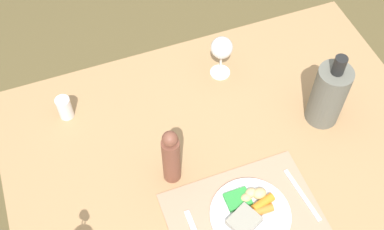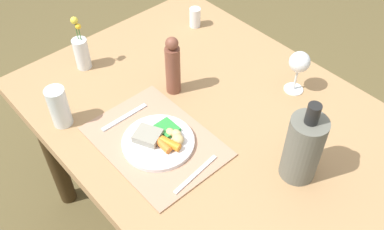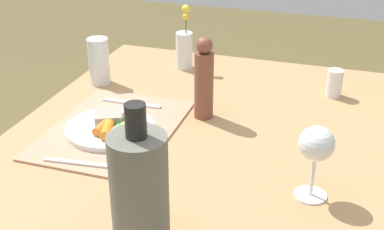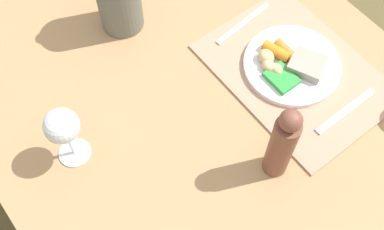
{
  "view_description": "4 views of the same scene",
  "coord_description": "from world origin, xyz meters",
  "px_view_note": "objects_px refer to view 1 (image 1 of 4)",
  "views": [
    {
      "loc": [
        -0.37,
        -0.7,
        2.06
      ],
      "look_at": [
        -0.07,
        0.09,
        0.86
      ],
      "focal_mm": 46.31,
      "sensor_mm": 36.0,
      "label": 1
    },
    {
      "loc": [
        0.71,
        -0.72,
        1.79
      ],
      "look_at": [
        -0.0,
        -0.09,
        0.8
      ],
      "focal_mm": 40.03,
      "sensor_mm": 36.0,
      "label": 2
    },
    {
      "loc": [
        1.03,
        0.34,
        1.39
      ],
      "look_at": [
        -0.04,
        -0.01,
        0.82
      ],
      "focal_mm": 48.37,
      "sensor_mm": 36.0,
      "label": 3
    },
    {
      "loc": [
        -0.4,
        0.37,
        1.72
      ],
      "look_at": [
        0.01,
        0.06,
        0.79
      ],
      "focal_mm": 46.08,
      "sensor_mm": 36.0,
      "label": 4
    }
  ],
  "objects_px": {
    "dinner_plate": "(250,213)",
    "dining_table": "(223,169)",
    "pepper_mill": "(171,157)",
    "cooler_bottle": "(329,95)",
    "wine_glass": "(222,49)",
    "knife": "(302,195)",
    "salt_shaker": "(65,108)"
  },
  "relations": [
    {
      "from": "pepper_mill",
      "to": "wine_glass",
      "type": "distance_m",
      "value": 0.43
    },
    {
      "from": "dining_table",
      "to": "knife",
      "type": "height_order",
      "value": "knife"
    },
    {
      "from": "wine_glass",
      "to": "salt_shaker",
      "type": "bearing_deg",
      "value": 179.29
    },
    {
      "from": "knife",
      "to": "wine_glass",
      "type": "xyz_separation_m",
      "value": [
        -0.05,
        0.51,
        0.11
      ]
    },
    {
      "from": "knife",
      "to": "wine_glass",
      "type": "bearing_deg",
      "value": 89.01
    },
    {
      "from": "cooler_bottle",
      "to": "knife",
      "type": "bearing_deg",
      "value": -129.38
    },
    {
      "from": "dinner_plate",
      "to": "knife",
      "type": "distance_m",
      "value": 0.17
    },
    {
      "from": "dinner_plate",
      "to": "salt_shaker",
      "type": "relative_size",
      "value": 2.78
    },
    {
      "from": "salt_shaker",
      "to": "wine_glass",
      "type": "relative_size",
      "value": 0.5
    },
    {
      "from": "dining_table",
      "to": "pepper_mill",
      "type": "relative_size",
      "value": 5.82
    },
    {
      "from": "knife",
      "to": "pepper_mill",
      "type": "distance_m",
      "value": 0.4
    },
    {
      "from": "pepper_mill",
      "to": "cooler_bottle",
      "type": "distance_m",
      "value": 0.52
    },
    {
      "from": "dining_table",
      "to": "knife",
      "type": "xyz_separation_m",
      "value": [
        0.15,
        -0.21,
        0.11
      ]
    },
    {
      "from": "dining_table",
      "to": "dinner_plate",
      "type": "xyz_separation_m",
      "value": [
        -0.01,
        -0.22,
        0.12
      ]
    },
    {
      "from": "salt_shaker",
      "to": "cooler_bottle",
      "type": "xyz_separation_m",
      "value": [
        0.77,
        -0.29,
        0.07
      ]
    },
    {
      "from": "dinner_plate",
      "to": "dining_table",
      "type": "bearing_deg",
      "value": 86.26
    },
    {
      "from": "knife",
      "to": "cooler_bottle",
      "type": "xyz_separation_m",
      "value": [
        0.19,
        0.23,
        0.11
      ]
    },
    {
      "from": "knife",
      "to": "salt_shaker",
      "type": "bearing_deg",
      "value": 131.86
    },
    {
      "from": "dining_table",
      "to": "wine_glass",
      "type": "relative_size",
      "value": 8.09
    },
    {
      "from": "dinner_plate",
      "to": "cooler_bottle",
      "type": "distance_m",
      "value": 0.44
    },
    {
      "from": "pepper_mill",
      "to": "wine_glass",
      "type": "xyz_separation_m",
      "value": [
        0.28,
        0.32,
        0.01
      ]
    },
    {
      "from": "salt_shaker",
      "to": "cooler_bottle",
      "type": "bearing_deg",
      "value": -20.62
    },
    {
      "from": "dinner_plate",
      "to": "cooler_bottle",
      "type": "bearing_deg",
      "value": 33.29
    },
    {
      "from": "dinner_plate",
      "to": "cooler_bottle",
      "type": "relative_size",
      "value": 0.82
    },
    {
      "from": "wine_glass",
      "to": "knife",
      "type": "bearing_deg",
      "value": -84.92
    },
    {
      "from": "knife",
      "to": "pepper_mill",
      "type": "height_order",
      "value": "pepper_mill"
    },
    {
      "from": "dining_table",
      "to": "knife",
      "type": "bearing_deg",
      "value": -54.43
    },
    {
      "from": "dinner_plate",
      "to": "wine_glass",
      "type": "height_order",
      "value": "wine_glass"
    },
    {
      "from": "dinner_plate",
      "to": "cooler_bottle",
      "type": "height_order",
      "value": "cooler_bottle"
    },
    {
      "from": "salt_shaker",
      "to": "wine_glass",
      "type": "height_order",
      "value": "wine_glass"
    },
    {
      "from": "knife",
      "to": "wine_glass",
      "type": "distance_m",
      "value": 0.53
    },
    {
      "from": "dining_table",
      "to": "dinner_plate",
      "type": "height_order",
      "value": "dinner_plate"
    }
  ]
}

